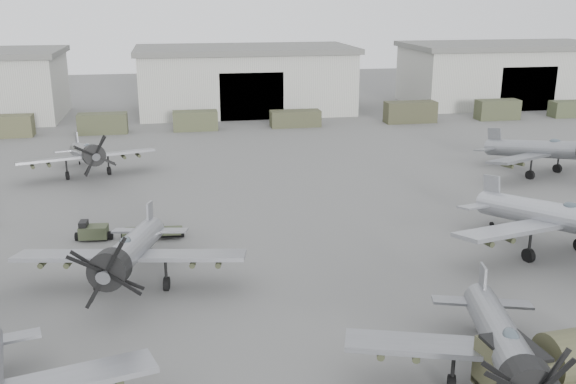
# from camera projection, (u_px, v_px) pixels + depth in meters

# --- Properties ---
(ground) EXTENTS (220.00, 220.00, 0.00)m
(ground) POSITION_uv_depth(u_px,v_px,m) (402.00, 336.00, 29.98)
(ground) COLOR #5E5E5B
(ground) RESTS_ON ground
(hangar_center) EXTENTS (29.00, 14.80, 8.70)m
(hangar_center) POSITION_uv_depth(u_px,v_px,m) (245.00, 79.00, 86.96)
(hangar_center) COLOR #B3B4A9
(hangar_center) RESTS_ON ground
(hangar_right) EXTENTS (29.00, 14.80, 8.70)m
(hangar_right) POSITION_uv_depth(u_px,v_px,m) (504.00, 73.00, 93.49)
(hangar_right) COLOR #B3B4A9
(hangar_right) RESTS_ON ground
(support_truck_1) EXTENTS (5.22, 2.20, 2.43)m
(support_truck_1) POSITION_uv_depth(u_px,v_px,m) (9.00, 126.00, 71.81)
(support_truck_1) COLOR #4B4B31
(support_truck_1) RESTS_ON ground
(support_truck_2) EXTENTS (5.53, 2.20, 2.32)m
(support_truck_2) POSITION_uv_depth(u_px,v_px,m) (103.00, 123.00, 73.58)
(support_truck_2) COLOR #3F432C
(support_truck_2) RESTS_ON ground
(support_truck_3) EXTENTS (5.20, 2.20, 2.27)m
(support_truck_3) POSITION_uv_depth(u_px,v_px,m) (195.00, 121.00, 75.40)
(support_truck_3) COLOR #44482F
(support_truck_3) RESTS_ON ground
(support_truck_4) EXTENTS (6.03, 2.20, 1.96)m
(support_truck_4) POSITION_uv_depth(u_px,v_px,m) (295.00, 119.00, 77.50)
(support_truck_4) COLOR #3E402A
(support_truck_4) RESTS_ON ground
(support_truck_5) EXTENTS (6.40, 2.20, 2.62)m
(support_truck_5) POSITION_uv_depth(u_px,v_px,m) (410.00, 112.00, 79.92)
(support_truck_5) COLOR #3B3C27
(support_truck_5) RESTS_ON ground
(support_truck_6) EXTENTS (5.45, 2.20, 2.51)m
(support_truck_6) POSITION_uv_depth(u_px,v_px,m) (497.00, 110.00, 81.95)
(support_truck_6) COLOR #3E422B
(support_truck_6) RESTS_ON ground
(support_truck_7) EXTENTS (5.41, 2.20, 2.07)m
(support_truck_7) POSITION_uv_depth(u_px,v_px,m) (571.00, 109.00, 83.80)
(support_truck_7) COLOR #40462E
(support_truck_7) RESTS_ON ground
(aircraft_near_1) EXTENTS (12.42, 11.18, 4.97)m
(aircraft_near_1) POSITION_uv_depth(u_px,v_px,m) (505.00, 347.00, 24.71)
(aircraft_near_1) COLOR gray
(aircraft_near_1) RESTS_ON ground
(aircraft_mid_1) EXTENTS (12.45, 11.21, 4.94)m
(aircraft_mid_1) POSITION_uv_depth(u_px,v_px,m) (129.00, 252.00, 33.89)
(aircraft_mid_1) COLOR gray
(aircraft_mid_1) RESTS_ON ground
(aircraft_mid_2) EXTENTS (13.84, 12.46, 5.50)m
(aircraft_mid_2) POSITION_uv_depth(u_px,v_px,m) (561.00, 218.00, 38.27)
(aircraft_mid_2) COLOR #9DA0A6
(aircraft_mid_2) RESTS_ON ground
(aircraft_far_0) EXTENTS (11.78, 10.60, 4.70)m
(aircraft_far_0) POSITION_uv_depth(u_px,v_px,m) (87.00, 153.00, 55.48)
(aircraft_far_0) COLOR gray
(aircraft_far_0) RESTS_ON ground
(aircraft_far_1) EXTENTS (12.60, 11.41, 5.14)m
(aircraft_far_1) POSITION_uv_depth(u_px,v_px,m) (548.00, 150.00, 55.80)
(aircraft_far_1) COLOR gray
(aircraft_far_1) RESTS_ON ground
(tug_trailer) EXTENTS (6.64, 1.79, 1.32)m
(tug_trailer) POSITION_uv_depth(u_px,v_px,m) (116.00, 232.00, 41.77)
(tug_trailer) COLOR #373E28
(tug_trailer) RESTS_ON ground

